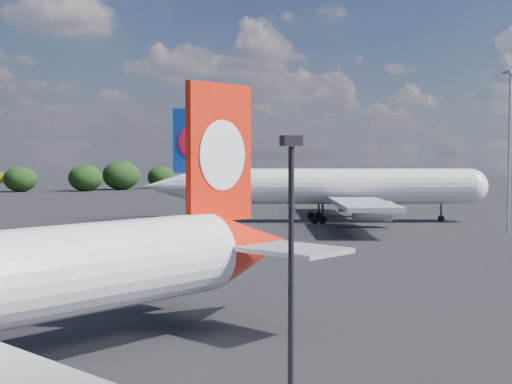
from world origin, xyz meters
name	(u,v)px	position (x,y,z in m)	size (l,w,h in m)	color
china_southern_airliner	(323,187)	(51.78, 64.28, 5.45)	(51.98, 50.13, 17.90)	white
apron_lamp_post	(291,320)	(3.69, -16.90, 6.22)	(0.55, 0.30, 11.14)	black
floodlight_mast_near	(510,128)	(66.80, 39.96, 14.22)	(1.60, 1.60, 21.93)	#989AA0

